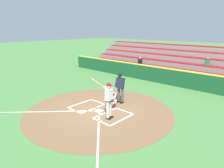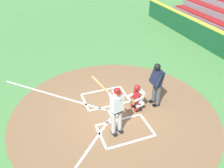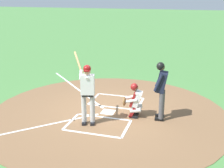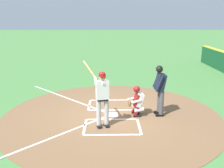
{
  "view_description": "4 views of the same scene",
  "coord_description": "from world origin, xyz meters",
  "px_view_note": "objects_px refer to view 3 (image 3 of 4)",
  "views": [
    {
      "loc": [
        -7.36,
        7.05,
        4.39
      ],
      "look_at": [
        0.24,
        -1.32,
        1.22
      ],
      "focal_mm": 32.05,
      "sensor_mm": 36.0,
      "label": 1
    },
    {
      "loc": [
        -6.77,
        2.63,
        5.96
      ],
      "look_at": [
        0.12,
        0.05,
        1.28
      ],
      "focal_mm": 38.35,
      "sensor_mm": 36.0,
      "label": 2
    },
    {
      "loc": [
        -8.65,
        -2.71,
        3.91
      ],
      "look_at": [
        0.38,
        -0.03,
        0.9
      ],
      "focal_mm": 46.55,
      "sensor_mm": 36.0,
      "label": 3
    },
    {
      "loc": [
        -8.65,
        0.12,
        3.54
      ],
      "look_at": [
        -0.4,
        -0.01,
        1.3
      ],
      "focal_mm": 40.02,
      "sensor_mm": 36.0,
      "label": 4
    }
  ],
  "objects_px": {
    "plate_umpire": "(161,87)",
    "catcher": "(134,100)",
    "batter": "(87,90)",
    "baseball": "(73,120)"
  },
  "relations": [
    {
      "from": "batter",
      "to": "plate_umpire",
      "type": "xyz_separation_m",
      "value": [
        0.99,
        -2.07,
        -0.02
      ]
    },
    {
      "from": "batter",
      "to": "plate_umpire",
      "type": "relative_size",
      "value": 1.14
    },
    {
      "from": "catcher",
      "to": "plate_umpire",
      "type": "relative_size",
      "value": 0.61
    },
    {
      "from": "batter",
      "to": "catcher",
      "type": "bearing_deg",
      "value": -52.48
    },
    {
      "from": "catcher",
      "to": "baseball",
      "type": "bearing_deg",
      "value": 116.89
    },
    {
      "from": "catcher",
      "to": "baseball",
      "type": "distance_m",
      "value": 2.06
    },
    {
      "from": "plate_umpire",
      "to": "baseball",
      "type": "distance_m",
      "value": 2.96
    },
    {
      "from": "catcher",
      "to": "plate_umpire",
      "type": "xyz_separation_m",
      "value": [
        0.04,
        -0.83,
        0.49
      ]
    },
    {
      "from": "plate_umpire",
      "to": "baseball",
      "type": "bearing_deg",
      "value": 109.82
    },
    {
      "from": "plate_umpire",
      "to": "catcher",
      "type": "bearing_deg",
      "value": 92.75
    }
  ]
}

